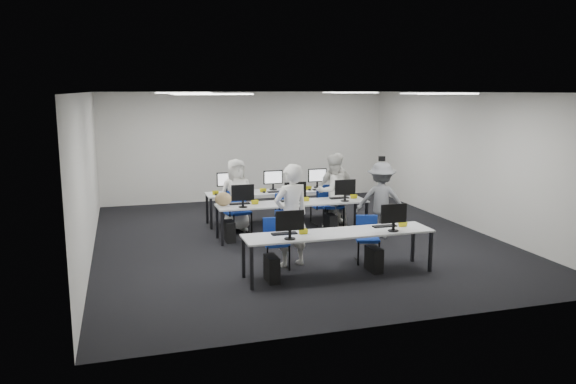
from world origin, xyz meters
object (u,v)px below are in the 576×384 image
object	(u,v)px
desk_front	(339,235)
chair_3	(284,220)
chair_0	(276,252)
chair_1	(367,248)
student_2	(237,195)
chair_2	(239,220)
student_0	(291,216)
chair_4	(333,214)
student_3	(336,189)
desk_mid	(293,205)
photographer	(381,200)
student_1	(332,191)
chair_5	(235,220)
chair_6	(288,215)
chair_7	(322,213)

from	to	relation	value
desk_front	chair_3	distance (m)	3.10
chair_0	chair_1	world-z (taller)	chair_0
desk_front	student_2	xyz separation A→B (m)	(-1.03, 3.41, 0.11)
chair_2	student_0	size ratio (longest dim) A/B	0.50
chair_4	student_3	size ratio (longest dim) A/B	0.56
desk_mid	photographer	bearing A→B (deg)	-19.10
desk_mid	chair_0	bearing A→B (deg)	-114.90
photographer	student_2	bearing A→B (deg)	-3.99
chair_3	chair_4	xyz separation A→B (m)	(1.18, 0.10, 0.04)
chair_3	student_1	xyz separation A→B (m)	(1.15, 0.10, 0.56)
chair_4	student_3	world-z (taller)	student_3
photographer	desk_mid	bearing A→B (deg)	4.03
desk_mid	student_2	distance (m)	1.31
student_1	photographer	distance (m)	1.33
chair_1	desk_mid	bearing A→B (deg)	127.25
desk_front	photographer	world-z (taller)	photographer
chair_2	chair_3	xyz separation A→B (m)	(0.96, -0.16, -0.03)
chair_2	student_3	size ratio (longest dim) A/B	0.54
desk_front	chair_1	distance (m)	1.01
chair_5	chair_4	bearing A→B (deg)	-15.42
desk_front	student_0	world-z (taller)	student_0
chair_2	student_1	size ratio (longest dim) A/B	0.55
student_3	chair_0	bearing A→B (deg)	-146.02
chair_1	chair_6	world-z (taller)	chair_6
chair_7	student_3	size ratio (longest dim) A/B	0.50
chair_2	photographer	size ratio (longest dim) A/B	0.57
student_1	student_2	world-z (taller)	student_1
chair_5	chair_2	bearing A→B (deg)	-72.64
desk_front	student_2	bearing A→B (deg)	106.74
desk_mid	student_1	xyz separation A→B (m)	(1.09, 0.56, 0.14)
chair_1	photographer	xyz separation A→B (m)	(0.97, 1.48, 0.53)
chair_3	chair_6	size ratio (longest dim) A/B	0.94
chair_4	student_0	xyz separation A→B (m)	(-1.73, -2.47, 0.61)
chair_2	chair_7	distance (m)	1.99
desk_mid	chair_3	world-z (taller)	chair_3
chair_0	chair_7	size ratio (longest dim) A/B	1.03
desk_front	chair_4	xyz separation A→B (m)	(1.12, 3.16, -0.39)
chair_2	photographer	xyz separation A→B (m)	(2.75, -1.23, 0.51)
desk_mid	chair_4	bearing A→B (deg)	26.72
student_0	chair_1	bearing A→B (deg)	159.40
chair_2	student_1	bearing A→B (deg)	-9.86
chair_7	photographer	world-z (taller)	photographer
chair_2	chair_5	world-z (taller)	chair_2
chair_3	student_2	world-z (taller)	student_2
desk_front	chair_3	xyz separation A→B (m)	(-0.06, 3.07, -0.42)
chair_0	student_3	distance (m)	3.46
chair_0	student_0	size ratio (longest dim) A/B	0.47
chair_0	student_0	xyz separation A→B (m)	(0.28, 0.01, 0.64)
desk_mid	student_3	bearing A→B (deg)	30.32
desk_mid	chair_5	size ratio (longest dim) A/B	3.80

